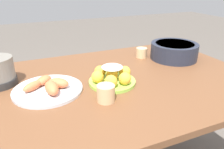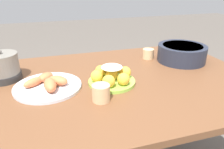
{
  "view_description": "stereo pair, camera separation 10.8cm",
  "coord_description": "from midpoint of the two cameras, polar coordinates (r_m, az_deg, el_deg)",
  "views": [
    {
      "loc": [
        -0.4,
        -0.93,
        1.18
      ],
      "look_at": [
        -0.01,
        -0.02,
        0.75
      ],
      "focal_mm": 35.0,
      "sensor_mm": 36.0,
      "label": 1
    },
    {
      "loc": [
        -0.3,
        -0.96,
        1.18
      ],
      "look_at": [
        -0.01,
        -0.02,
        0.75
      ],
      "focal_mm": 35.0,
      "sensor_mm": 36.0,
      "label": 2
    }
  ],
  "objects": [
    {
      "name": "warming_pot",
      "position": [
        1.2,
        -24.48,
        1.69
      ],
      "size": [
        0.17,
        0.17,
        0.16
      ],
      "color": "#2D2D2D",
      "rests_on": "dining_table"
    },
    {
      "name": "cake_plate",
      "position": [
        1.07,
        2.82,
        -0.58
      ],
      "size": [
        0.23,
        0.23,
        0.1
      ],
      "color": "#99CC4C",
      "rests_on": "dining_table"
    },
    {
      "name": "serving_bowl",
      "position": [
        1.45,
        19.81,
        5.35
      ],
      "size": [
        0.3,
        0.3,
        0.1
      ],
      "color": "#232838",
      "rests_on": "dining_table"
    },
    {
      "name": "seafood_platter",
      "position": [
        1.05,
        -13.59,
        -2.65
      ],
      "size": [
        0.32,
        0.32,
        0.07
      ],
      "color": "silver",
      "rests_on": "dining_table"
    },
    {
      "name": "cup_near",
      "position": [
        0.92,
        0.49,
        -4.9
      ],
      "size": [
        0.08,
        0.08,
        0.07
      ],
      "color": "#DBB27F",
      "rests_on": "dining_table"
    },
    {
      "name": "cup_far",
      "position": [
        1.44,
        11.57,
        5.29
      ],
      "size": [
        0.07,
        0.07,
        0.06
      ],
      "color": "#DBB27F",
      "rests_on": "dining_table"
    },
    {
      "name": "dining_table",
      "position": [
        1.15,
        2.76,
        -5.17
      ],
      "size": [
        1.5,
        0.97,
        0.71
      ],
      "color": "brown",
      "rests_on": "ground_plane"
    }
  ]
}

